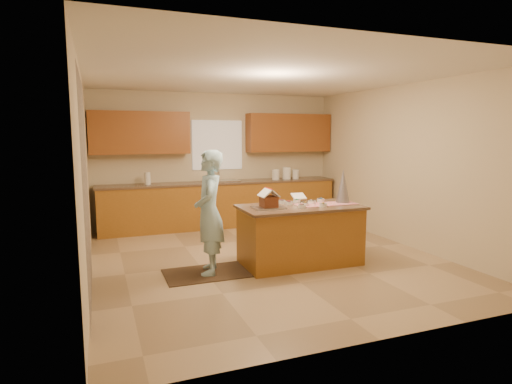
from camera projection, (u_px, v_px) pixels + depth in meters
floor at (267, 259)px, 6.43m from camera, size 5.50×5.50×0.00m
ceiling at (267, 76)px, 6.07m from camera, size 5.50×5.50×0.00m
wall_back at (217, 160)px, 8.80m from camera, size 5.50×5.50×0.00m
wall_front at (386, 194)px, 3.70m from camera, size 5.50×5.50×0.00m
wall_left at (85, 176)px, 5.37m from camera, size 5.50×5.50×0.00m
wall_right at (405, 166)px, 7.13m from camera, size 5.50×5.50×0.00m
stone_accent at (86, 191)px, 4.65m from camera, size 0.00×2.50×2.50m
window_curtain at (217, 145)px, 8.73m from camera, size 1.05×0.03×1.00m
back_counter_base at (222, 205)px, 8.64m from camera, size 4.80×0.60×0.88m
back_counter_top at (221, 183)px, 8.58m from camera, size 4.85×0.63×0.04m
upper_cabinet_left at (140, 133)px, 8.01m from camera, size 1.85×0.35×0.80m
upper_cabinet_right at (289, 133)px, 9.10m from camera, size 1.85×0.35×0.80m
sink at (221, 183)px, 8.58m from camera, size 0.70×0.45×0.12m
faucet at (219, 174)px, 8.72m from camera, size 0.03×0.03×0.28m
island_base at (300, 236)px, 6.14m from camera, size 1.68×0.85×0.82m
island_top at (300, 207)px, 6.08m from camera, size 1.75×0.93×0.04m
table_runner at (326, 204)px, 6.22m from camera, size 0.93×0.34×0.01m
baking_tray at (269, 208)px, 5.86m from camera, size 0.43×0.32×0.02m
cookbook at (299, 196)px, 6.44m from camera, size 0.21×0.16×0.09m
tinsel_tree at (343, 186)px, 6.33m from camera, size 0.21×0.21×0.51m
rug at (207, 273)px, 5.74m from camera, size 1.12×0.73×0.01m
boy at (209, 212)px, 5.64m from camera, size 0.54×0.69×1.66m
canister_a at (276, 174)px, 8.98m from camera, size 0.16×0.16×0.22m
canister_b at (287, 173)px, 9.07m from camera, size 0.18×0.18×0.25m
canister_c at (296, 174)px, 9.15m from camera, size 0.14×0.14×0.20m
paper_towel at (148, 179)px, 8.05m from camera, size 0.11×0.11×0.24m
gingerbread_house at (269, 200)px, 5.84m from camera, size 0.26×0.26×0.26m
candy_bowls at (304, 203)px, 6.17m from camera, size 0.73×0.58×0.05m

